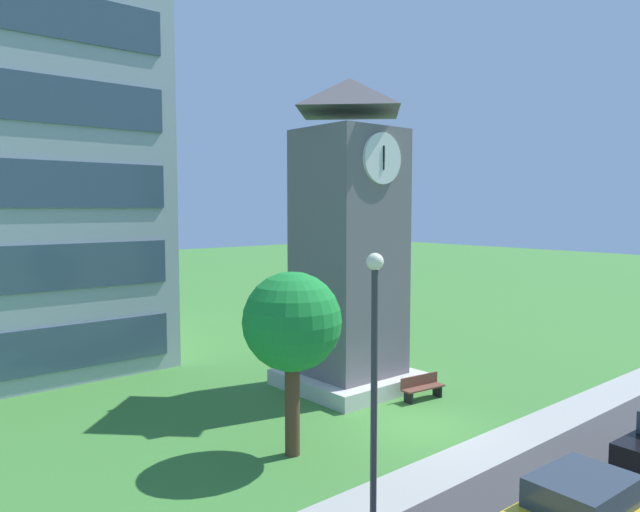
% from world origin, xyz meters
% --- Properties ---
extents(ground_plane, '(160.00, 160.00, 0.00)m').
position_xyz_m(ground_plane, '(0.00, 0.00, 0.00)').
color(ground_plane, '#3D7A33').
extents(kerb_strip, '(120.00, 1.60, 0.01)m').
position_xyz_m(kerb_strip, '(0.00, -2.59, 0.00)').
color(kerb_strip, '#9E9E99').
rests_on(kerb_strip, ground).
extents(clock_tower, '(4.62, 4.62, 12.05)m').
position_xyz_m(clock_tower, '(1.26, 4.62, 5.45)').
color(clock_tower, slate).
rests_on(clock_tower, ground).
extents(park_bench, '(1.85, 0.70, 0.88)m').
position_xyz_m(park_bench, '(2.24, 1.66, 0.46)').
color(park_bench, brown).
rests_on(park_bench, ground).
extents(street_lamp, '(0.36, 0.36, 6.19)m').
position_xyz_m(street_lamp, '(-5.96, -3.88, 3.81)').
color(street_lamp, '#333338').
rests_on(street_lamp, ground).
extents(tree_near_tower, '(2.83, 2.83, 5.31)m').
position_xyz_m(tree_near_tower, '(-4.47, 0.84, 3.84)').
color(tree_near_tower, '#513823').
rests_on(tree_near_tower, ground).
extents(tree_by_building, '(4.23, 4.23, 5.85)m').
position_xyz_m(tree_by_building, '(8.03, 13.64, 3.73)').
color(tree_by_building, '#513823').
rests_on(tree_by_building, ground).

